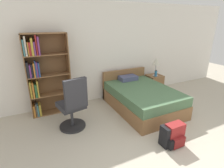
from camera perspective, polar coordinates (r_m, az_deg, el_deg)
name	(u,v)px	position (r m, az deg, el deg)	size (l,w,h in m)	color
wall_back	(102,53)	(4.79, -3.38, 10.05)	(9.00, 0.06, 2.60)	white
bookshelf	(42,74)	(4.25, -21.75, 2.93)	(0.94, 0.31, 1.88)	brown
bed	(141,97)	(4.51, 9.40, -4.31)	(1.34, 1.93, 0.81)	brown
office_chair	(73,106)	(3.58, -12.61, -7.11)	(0.56, 0.64, 1.14)	#232326
nightstand	(154,84)	(5.58, 13.55, 0.07)	(0.44, 0.44, 0.55)	brown
table_lamp	(156,62)	(5.35, 14.25, 6.92)	(0.23, 0.23, 0.54)	#B2B2B7
water_bottle	(156,73)	(5.36, 14.11, 3.36)	(0.08, 0.08, 0.19)	teal
backpack_red	(175,135)	(3.44, 19.80, -15.39)	(0.33, 0.25, 0.42)	maroon
backpack_black	(170,136)	(3.41, 18.50, -15.79)	(0.32, 0.27, 0.39)	black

